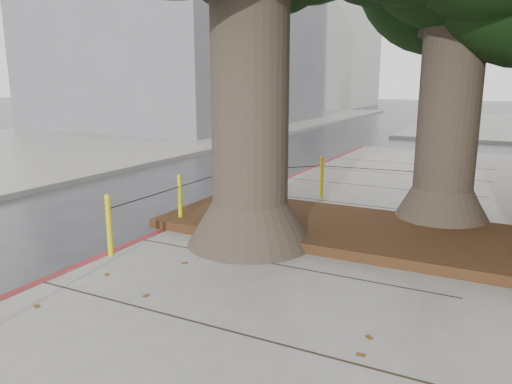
% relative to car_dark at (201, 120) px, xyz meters
% --- Properties ---
extents(ground, '(140.00, 140.00, 0.00)m').
position_rel_car_dark_xyz_m(ground, '(11.93, -18.79, -0.63)').
color(ground, '#28282B').
rests_on(ground, ground).
extents(sidewalk_opposite, '(14.00, 60.00, 0.15)m').
position_rel_car_dark_xyz_m(sidewalk_opposite, '(-2.07, -8.79, -0.56)').
color(sidewalk_opposite, slate).
rests_on(sidewalk_opposite, ground).
extents(curb_red, '(0.14, 26.00, 0.16)m').
position_rel_car_dark_xyz_m(curb_red, '(9.93, -16.29, -0.56)').
color(curb_red, maroon).
rests_on(curb_red, ground).
extents(planter_bed, '(6.40, 2.60, 0.16)m').
position_rel_car_dark_xyz_m(planter_bed, '(12.83, -14.89, -0.40)').
color(planter_bed, black).
rests_on(planter_bed, sidewalk_main).
extents(building_far_grey, '(12.00, 16.00, 12.00)m').
position_rel_car_dark_xyz_m(building_far_grey, '(-3.07, 3.21, 5.37)').
color(building_far_grey, slate).
rests_on(building_far_grey, ground).
extents(building_far_white, '(12.00, 18.00, 15.00)m').
position_rel_car_dark_xyz_m(building_far_white, '(-5.07, 26.21, 6.87)').
color(building_far_white, silver).
rests_on(building_far_white, ground).
extents(bollard_ring, '(3.79, 5.39, 0.95)m').
position_rel_car_dark_xyz_m(bollard_ring, '(11.06, -14.41, 0.03)').
color(bollard_ring, yellow).
rests_on(bollard_ring, sidewalk_main).
extents(car_dark, '(2.17, 4.50, 1.26)m').
position_rel_car_dark_xyz_m(car_dark, '(0.00, 0.00, 0.00)').
color(car_dark, black).
rests_on(car_dark, ground).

